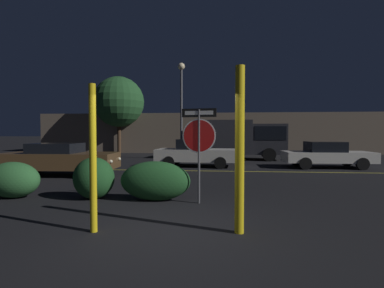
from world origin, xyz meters
The scene contains 15 objects.
ground_plane centered at (0.00, 0.00, 0.00)m, with size 260.00×260.00×0.00m, color black.
road_center_stripe centered at (0.00, 8.70, 0.00)m, with size 36.52×0.12×0.01m, color gold.
stop_sign centered at (0.43, 2.23, 1.72)m, with size 0.89×0.18×2.43m.
yellow_pole_left centered at (-1.32, -0.17, 1.35)m, with size 0.13×0.13×2.69m, color yellow.
yellow_pole_right centered at (1.32, 0.03, 1.50)m, with size 0.17×0.17×3.00m, color yellow.
hedge_bush_0 centered at (-4.77, 2.36, 0.50)m, with size 1.51×0.94×1.00m, color #2D6633.
hedge_bush_1 centered at (-2.48, 2.47, 0.57)m, with size 1.12×0.99×1.14m, color #1E4C23.
hedge_bush_2 centered at (-0.76, 2.42, 0.53)m, with size 1.88×0.77×1.05m, color #1E4C23.
passing_car_1 centered at (-5.83, 6.61, 0.71)m, with size 4.88×2.12×1.37m.
passing_car_2 centered at (-0.34, 10.58, 0.73)m, with size 4.45×2.21×1.47m.
passing_car_3 centered at (6.41, 10.61, 0.68)m, with size 4.48×2.01×1.35m.
delivery_truck centered at (2.48, 14.96, 1.48)m, with size 5.86×2.64×2.64m.
street_lamp centered at (-1.68, 14.61, 4.30)m, with size 0.47×0.47×6.47m.
tree_0 centered at (-7.97, 20.20, 4.50)m, with size 4.39×4.39×6.70m.
building_backdrop centered at (-0.38, 22.99, 1.76)m, with size 30.24×4.85×3.53m, color #6B5B4C.
Camera 1 is at (0.99, -5.37, 1.82)m, focal length 28.00 mm.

